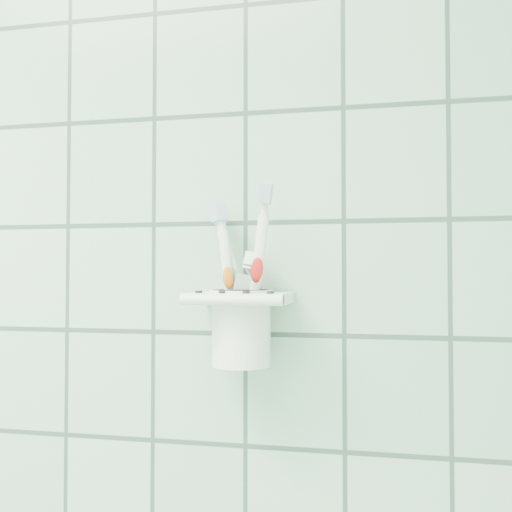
{
  "coord_description": "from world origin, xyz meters",
  "views": [
    {
      "loc": [
        0.81,
        0.47,
        1.33
      ],
      "look_at": [
        0.68,
        1.1,
        1.35
      ],
      "focal_mm": 40.0,
      "sensor_mm": 36.0,
      "label": 1
    }
  ],
  "objects": [
    {
      "name": "holder_bracket",
      "position": [
        0.65,
        1.15,
        1.3
      ],
      "size": [
        0.12,
        0.1,
        0.04
      ],
      "color": "white",
      "rests_on": "wall_back"
    },
    {
      "name": "toothbrush_orange",
      "position": [
        0.65,
        1.16,
        1.33
      ],
      "size": [
        0.04,
        0.03,
        0.22
      ],
      "rotation": [
        0.1,
        0.14,
        0.03
      ],
      "color": "white",
      "rests_on": "cup"
    },
    {
      "name": "toothbrush_blue",
      "position": [
        0.64,
        1.15,
        1.32
      ],
      "size": [
        0.04,
        0.03,
        0.2
      ],
      "rotation": [
        -0.12,
        -0.09,
        0.34
      ],
      "color": "white",
      "rests_on": "cup"
    },
    {
      "name": "cup",
      "position": [
        0.65,
        1.16,
        1.27
      ],
      "size": [
        0.08,
        0.08,
        0.09
      ],
      "color": "white",
      "rests_on": "holder_bracket"
    },
    {
      "name": "toothpaste_tube",
      "position": [
        0.64,
        1.16,
        1.3
      ],
      "size": [
        0.06,
        0.03,
        0.14
      ],
      "rotation": [
        -0.02,
        0.21,
        0.11
      ],
      "color": "silver",
      "rests_on": "cup"
    },
    {
      "name": "toothbrush_pink",
      "position": [
        0.67,
        1.16,
        1.33
      ],
      "size": [
        0.06,
        0.03,
        0.2
      ],
      "rotation": [
        -0.1,
        -0.31,
        -0.04
      ],
      "color": "white",
      "rests_on": "cup"
    }
  ]
}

